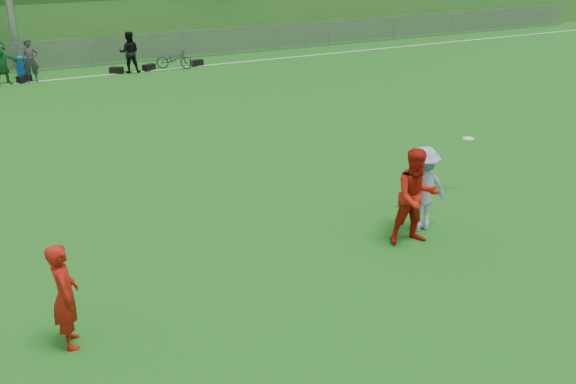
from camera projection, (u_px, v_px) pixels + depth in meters
ground at (322, 259)px, 11.73m from camera, size 120.00×120.00×0.00m
sideline_far at (105, 75)px, 26.54m from camera, size 60.00×0.10×0.01m
fence at (93, 52)px, 27.94m from camera, size 58.00×0.06×1.30m
berm at (51, 7)px, 36.66m from camera, size 120.00×18.00×3.00m
spectator_row at (21, 61)px, 24.89m from camera, size 7.74×0.86×1.69m
gear_bags at (124, 70)px, 26.93m from camera, size 7.77×0.54×0.26m
player_red_left at (65, 296)px, 9.03m from camera, size 0.43×0.62×1.61m
player_red_center at (416, 197)px, 12.03m from camera, size 1.04×0.89×1.88m
player_blue at (422, 189)px, 12.59m from camera, size 1.14×0.69×1.72m
frisbee at (468, 139)px, 14.43m from camera, size 0.25×0.25×0.02m
recycling_bin at (23, 67)px, 25.93m from camera, size 0.60×0.60×0.84m
bicycle at (174, 59)px, 27.58m from camera, size 1.64×1.25×0.83m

